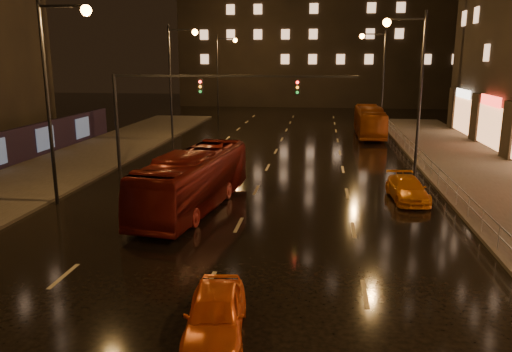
% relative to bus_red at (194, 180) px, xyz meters
% --- Properties ---
extents(ground, '(140.00, 140.00, 0.00)m').
position_rel_bus_red_xyz_m(ground, '(2.57, 7.76, -1.42)').
color(ground, black).
rests_on(ground, ground).
extents(sidewalk_left, '(7.00, 70.00, 0.15)m').
position_rel_bus_red_xyz_m(sidewalk_left, '(-10.93, 2.76, -1.35)').
color(sidewalk_left, '#38332D').
rests_on(sidewalk_left, ground).
extents(traffic_signal, '(15.31, 0.32, 6.20)m').
position_rel_bus_red_xyz_m(traffic_signal, '(-2.49, 7.76, 3.31)').
color(traffic_signal, black).
rests_on(traffic_signal, ground).
extents(railing_right, '(0.05, 56.00, 1.00)m').
position_rel_bus_red_xyz_m(railing_right, '(12.77, 5.76, -0.52)').
color(railing_right, '#99999E').
rests_on(railing_right, sidewalk_right).
extents(bus_red, '(3.66, 10.42, 2.84)m').
position_rel_bus_red_xyz_m(bus_red, '(0.00, 0.00, 0.00)').
color(bus_red, '#61120D').
rests_on(bus_red, ground).
extents(bus_curb, '(2.37, 9.86, 2.74)m').
position_rel_bus_red_xyz_m(bus_curb, '(10.56, 24.77, -0.05)').
color(bus_curb, '#82380D').
rests_on(bus_curb, ground).
extents(taxi_near, '(1.97, 3.97, 1.30)m').
position_rel_bus_red_xyz_m(taxi_near, '(3.45, -11.24, -0.77)').
color(taxi_near, '#E65915').
rests_on(taxi_near, ground).
extents(taxi_far, '(1.97, 4.21, 1.19)m').
position_rel_bus_red_xyz_m(taxi_far, '(10.57, 2.81, -0.83)').
color(taxi_far, orange).
rests_on(taxi_far, ground).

